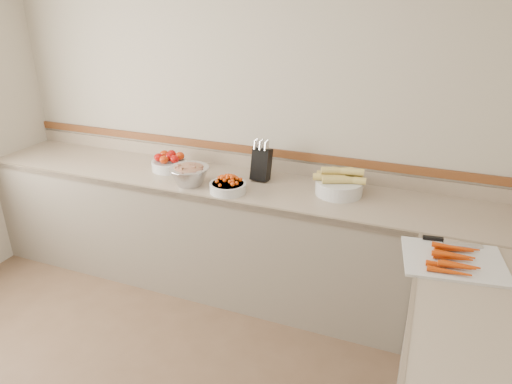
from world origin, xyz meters
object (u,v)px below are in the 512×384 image
(rhubarb_bowl, at_px, (189,174))
(corn_bowl, at_px, (339,184))
(knife_block, at_px, (261,163))
(cherry_tomato_bowl, at_px, (228,186))
(tomato_bowl, at_px, (169,162))
(cutting_board, at_px, (454,259))

(rhubarb_bowl, bearing_deg, corn_bowl, 12.64)
(knife_block, relative_size, cherry_tomato_bowl, 1.21)
(knife_block, relative_size, rhubarb_bowl, 1.08)
(rhubarb_bowl, bearing_deg, tomato_bowl, 144.15)
(knife_block, relative_size, cutting_board, 0.57)
(corn_bowl, distance_m, cutting_board, 0.98)
(rhubarb_bowl, height_order, cutting_board, rhubarb_bowl)
(tomato_bowl, bearing_deg, cherry_tomato_bowl, -21.05)
(tomato_bowl, bearing_deg, corn_bowl, 0.63)
(knife_block, distance_m, cutting_board, 1.50)
(cutting_board, bearing_deg, knife_block, 151.81)
(tomato_bowl, distance_m, corn_bowl, 1.33)
(tomato_bowl, bearing_deg, rhubarb_bowl, -35.85)
(tomato_bowl, relative_size, cherry_tomato_bowl, 1.07)
(tomato_bowl, bearing_deg, knife_block, 5.44)
(knife_block, bearing_deg, cherry_tomato_bowl, -113.08)
(corn_bowl, relative_size, cutting_board, 0.66)
(tomato_bowl, distance_m, cherry_tomato_bowl, 0.65)
(knife_block, height_order, tomato_bowl, knife_block)
(knife_block, relative_size, corn_bowl, 0.86)
(corn_bowl, height_order, rhubarb_bowl, corn_bowl)
(knife_block, distance_m, cherry_tomato_bowl, 0.34)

